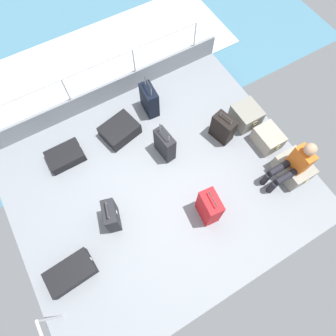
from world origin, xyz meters
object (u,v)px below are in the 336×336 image
at_px(cargo_crate_1, 268,138).
at_px(suitcase_1, 65,156).
at_px(cargo_crate_2, 293,168).
at_px(suitcase_3, 120,130).
at_px(passenger_seated, 293,164).
at_px(suitcase_2, 209,207).
at_px(suitcase_5, 223,128).
at_px(cargo_crate_0, 246,116).
at_px(suitcase_0, 71,273).
at_px(suitcase_7, 112,216).
at_px(suitcase_6, 165,145).
at_px(suitcase_4, 149,100).

distance_m(cargo_crate_1, suitcase_1, 3.82).
xyz_separation_m(cargo_crate_2, suitcase_3, (-2.32, -2.33, -0.05)).
xyz_separation_m(passenger_seated, suitcase_2, (-0.13, -1.57, -0.20)).
bearing_deg(suitcase_5, cargo_crate_0, 94.42).
xyz_separation_m(suitcase_2, suitcase_3, (-2.20, -0.58, -0.23)).
distance_m(suitcase_0, suitcase_7, 1.07).
bearing_deg(cargo_crate_1, cargo_crate_2, -0.56).
xyz_separation_m(suitcase_3, suitcase_5, (1.03, 1.67, 0.16)).
bearing_deg(suitcase_6, suitcase_2, 1.24).
relative_size(passenger_seated, suitcase_6, 1.29).
xyz_separation_m(cargo_crate_1, suitcase_0, (0.34, -4.16, -0.06)).
bearing_deg(suitcase_7, suitcase_2, 64.29).
distance_m(passenger_seated, suitcase_6, 2.23).
bearing_deg(suitcase_6, suitcase_7, -63.66).
bearing_deg(suitcase_5, cargo_crate_1, 49.67).
xyz_separation_m(suitcase_3, suitcase_6, (0.80, 0.54, 0.18)).
bearing_deg(suitcase_5, suitcase_3, -121.70).
xyz_separation_m(suitcase_1, suitcase_2, (2.22, 1.70, 0.26)).
distance_m(passenger_seated, suitcase_2, 1.59).
height_order(cargo_crate_2, suitcase_4, suitcase_4).
bearing_deg(suitcase_5, suitcase_4, -144.49).
relative_size(cargo_crate_0, cargo_crate_2, 0.83).
relative_size(suitcase_2, suitcase_5, 1.20).
distance_m(suitcase_1, suitcase_5, 2.99).
relative_size(cargo_crate_0, suitcase_2, 0.67).
xyz_separation_m(suitcase_4, suitcase_6, (1.01, -0.24, 0.00)).
distance_m(suitcase_1, suitcase_3, 1.12).
height_order(passenger_seated, suitcase_5, passenger_seated).
bearing_deg(suitcase_3, suitcase_2, 14.68).
height_order(cargo_crate_1, passenger_seated, passenger_seated).
height_order(suitcase_1, suitcase_5, suitcase_5).
bearing_deg(cargo_crate_1, cargo_crate_0, -173.79).
height_order(suitcase_1, suitcase_2, suitcase_2).
distance_m(suitcase_2, suitcase_5, 1.60).
xyz_separation_m(suitcase_2, suitcase_4, (-2.41, 0.21, -0.04)).
xyz_separation_m(suitcase_1, suitcase_5, (1.06, 2.79, 0.19)).
bearing_deg(suitcase_6, suitcase_3, -145.78).
height_order(cargo_crate_1, suitcase_0, cargo_crate_1).
relative_size(suitcase_0, suitcase_2, 0.95).
relative_size(suitcase_2, suitcase_3, 1.05).
relative_size(suitcase_0, suitcase_5, 1.14).
bearing_deg(suitcase_0, suitcase_6, 115.67).
bearing_deg(suitcase_0, cargo_crate_0, 103.14).
distance_m(suitcase_1, suitcase_7, 1.56).
bearing_deg(suitcase_7, passenger_seated, 74.73).
relative_size(cargo_crate_0, suitcase_1, 0.82).
relative_size(cargo_crate_1, suitcase_1, 0.84).
bearing_deg(suitcase_5, passenger_seated, 20.36).
height_order(suitcase_2, suitcase_4, suitcase_4).
xyz_separation_m(cargo_crate_2, suitcase_1, (-2.35, -3.45, -0.08)).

